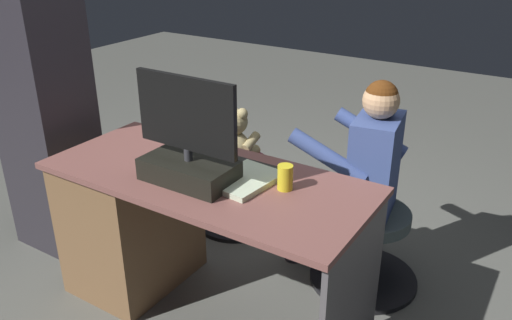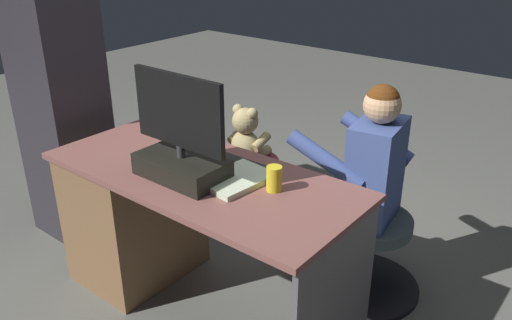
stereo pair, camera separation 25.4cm
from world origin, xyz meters
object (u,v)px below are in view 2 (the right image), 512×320
Objects in this scene: tv_remote at (152,152)px; visitor_chair at (367,251)px; person at (359,174)px; cup at (274,179)px; computer_mouse at (187,148)px; keyboard at (234,165)px; office_chair_teddy at (246,187)px; desk at (149,212)px; teddy_bear at (247,135)px; monitor at (181,149)px.

visitor_chair is at bearing -139.38° from tv_remote.
tv_remote is at bearing 35.40° from visitor_chair.
person reaches higher than visitor_chair.
computer_mouse is at bearing -5.96° from cup.
computer_mouse is 0.17m from tv_remote.
person is at bearing -8.53° from visitor_chair.
keyboard is 3.95× the size of cup.
tv_remote is 0.29× the size of office_chair_teddy.
cup is (-0.74, -0.07, 0.39)m from desk.
computer_mouse reaches higher than teddy_bear.
cup reaches higher than keyboard.
keyboard is 0.81× the size of office_chair_teddy.
cup is 0.20× the size of office_chair_teddy.
desk is 0.42m from computer_mouse.
keyboard is at bearing -163.97° from desk.
keyboard is 0.79m from teddy_bear.
person is at bearing -123.73° from monitor.
monitor is at bearing 112.06° from teddy_bear.
computer_mouse is at bearing 33.21° from visitor_chair.
desk is 1.35× the size of person.
desk is 3.50× the size of keyboard.
cup is (-0.27, 0.07, 0.04)m from keyboard.
computer_mouse is at bearing -48.47° from monitor.
computer_mouse is at bearing 37.45° from person.
desk is 9.80× the size of tv_remote.
keyboard is 0.63m from person.
cup is 0.71× the size of tv_remote.
office_chair_teddy is at bearing -91.33° from desk.
monitor reaches higher than cup.
tv_remote is 0.91m from office_chair_teddy.
keyboard is 1.21× the size of teddy_bear.
tv_remote is (0.11, 0.12, -0.01)m from computer_mouse.
computer_mouse is at bearing -127.49° from tv_remote.
tv_remote is 0.78m from teddy_bear.
computer_mouse reaches higher than desk.
person reaches higher than office_chair_teddy.
cup is at bearing -174.83° from desk.
monitor is 0.30m from computer_mouse.
person reaches higher than desk.
tv_remote is at bearing 5.32° from cup.
person is (-0.83, -0.63, 0.23)m from desk.
cup is (-0.56, 0.06, 0.04)m from computer_mouse.
desk is 0.60m from keyboard.
office_chair_teddy is 1.50× the size of teddy_bear.
monitor is 0.42m from cup.
cup is 0.68m from tv_remote.
keyboard is at bearing 53.40° from person.
teddy_bear reaches higher than tv_remote.
tv_remote is (0.40, 0.13, -0.00)m from keyboard.
cup is at bearing -158.74° from monitor.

